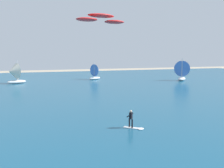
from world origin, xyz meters
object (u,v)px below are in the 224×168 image
object	(u,v)px
sailboat_far_right	(14,73)
sailboat_heeled_over	(183,70)
kitesurfer	(133,122)
kite	(101,19)
sailboat_near_shore	(96,72)

from	to	relation	value
sailboat_far_right	sailboat_heeled_over	bearing A→B (deg)	-8.35
kitesurfer	sailboat_heeled_over	size ratio (longest dim) A/B	0.32
kite	sailboat_near_shore	xyz separation A→B (m)	(11.11, 40.37, -8.36)
kite	sailboat_heeled_over	world-z (taller)	kite
kitesurfer	sailboat_heeled_over	bearing A→B (deg)	50.31
kite	sailboat_heeled_over	size ratio (longest dim) A/B	1.08
sailboat_far_right	sailboat_near_shore	xyz separation A→B (m)	(20.35, 3.67, -0.36)
sailboat_heeled_over	sailboat_far_right	distance (m)	40.81
kitesurfer	kite	distance (m)	11.10
sailboat_near_shore	kitesurfer	bearing A→B (deg)	-102.01
sailboat_far_right	kitesurfer	bearing A→B (deg)	-75.60
kite	sailboat_far_right	bearing A→B (deg)	104.14
kitesurfer	sailboat_near_shore	distance (m)	46.40
kite	sailboat_far_right	size ratio (longest dim) A/B	1.15
sailboat_heeled_over	kitesurfer	bearing A→B (deg)	-129.69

